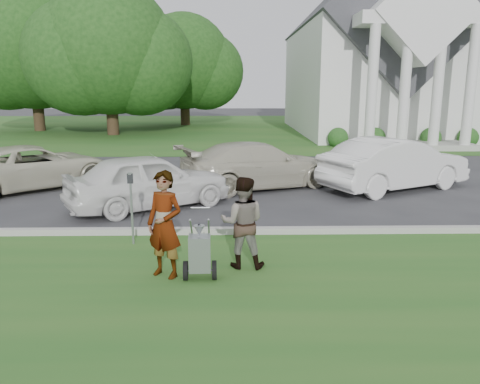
{
  "coord_description": "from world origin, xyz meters",
  "views": [
    {
      "loc": [
        -0.21,
        -9.16,
        3.15
      ],
      "look_at": [
        -0.04,
        0.0,
        1.07
      ],
      "focal_mm": 35.0,
      "sensor_mm": 36.0,
      "label": 1
    }
  ],
  "objects_px": {
    "person_right": "(243,223)",
    "car_b": "(149,181)",
    "car_a": "(34,167)",
    "car_d": "(395,164)",
    "parking_meter_near": "(131,200)",
    "tree_back": "(184,66)",
    "striping_cart": "(200,254)",
    "car_c": "(258,165)",
    "tree_left": "(108,55)",
    "tree_far": "(32,49)",
    "church": "(369,43)",
    "person_left": "(165,225)"
  },
  "relations": [
    {
      "from": "person_right",
      "to": "car_b",
      "type": "xyz_separation_m",
      "value": [
        -2.35,
        4.22,
        -0.08
      ]
    },
    {
      "from": "car_a",
      "to": "car_d",
      "type": "relative_size",
      "value": 1.0
    },
    {
      "from": "car_b",
      "to": "parking_meter_near",
      "type": "bearing_deg",
      "value": 151.55
    },
    {
      "from": "person_right",
      "to": "parking_meter_near",
      "type": "distance_m",
      "value": 2.52
    },
    {
      "from": "tree_back",
      "to": "striping_cart",
      "type": "height_order",
      "value": "tree_back"
    },
    {
      "from": "striping_cart",
      "to": "car_d",
      "type": "xyz_separation_m",
      "value": [
        5.58,
        6.86,
        0.37
      ]
    },
    {
      "from": "parking_meter_near",
      "to": "car_c",
      "type": "height_order",
      "value": "parking_meter_near"
    },
    {
      "from": "tree_left",
      "to": "car_c",
      "type": "bearing_deg",
      "value": -62.57
    },
    {
      "from": "tree_left",
      "to": "car_a",
      "type": "xyz_separation_m",
      "value": [
        1.61,
        -16.54,
        -4.43
      ]
    },
    {
      "from": "tree_far",
      "to": "car_c",
      "type": "bearing_deg",
      "value": -53.31
    },
    {
      "from": "tree_left",
      "to": "car_d",
      "type": "relative_size",
      "value": 2.18
    },
    {
      "from": "tree_left",
      "to": "car_b",
      "type": "xyz_separation_m",
      "value": [
        5.64,
        -19.1,
        -4.38
      ]
    },
    {
      "from": "car_d",
      "to": "tree_back",
      "type": "bearing_deg",
      "value": -7.55
    },
    {
      "from": "church",
      "to": "person_left",
      "type": "relative_size",
      "value": 13.4
    },
    {
      "from": "church",
      "to": "tree_back",
      "type": "distance_m",
      "value": 14.77
    },
    {
      "from": "tree_back",
      "to": "person_right",
      "type": "height_order",
      "value": "tree_back"
    },
    {
      "from": "person_left",
      "to": "person_right",
      "type": "relative_size",
      "value": 1.11
    },
    {
      "from": "tree_back",
      "to": "striping_cart",
      "type": "xyz_separation_m",
      "value": [
        3.27,
        -31.85,
        -4.29
      ]
    },
    {
      "from": "person_left",
      "to": "person_right",
      "type": "distance_m",
      "value": 1.36
    },
    {
      "from": "person_right",
      "to": "person_left",
      "type": "bearing_deg",
      "value": 22.59
    },
    {
      "from": "tree_far",
      "to": "person_right",
      "type": "bearing_deg",
      "value": -61.99
    },
    {
      "from": "car_a",
      "to": "person_left",
      "type": "bearing_deg",
      "value": 174.22
    },
    {
      "from": "tree_far",
      "to": "church",
      "type": "bearing_deg",
      "value": -4.66
    },
    {
      "from": "tree_far",
      "to": "striping_cart",
      "type": "xyz_separation_m",
      "value": [
        13.28,
        -26.85,
        -5.26
      ]
    },
    {
      "from": "tree_far",
      "to": "car_b",
      "type": "distance_m",
      "value": 25.47
    },
    {
      "from": "parking_meter_near",
      "to": "car_b",
      "type": "height_order",
      "value": "parking_meter_near"
    },
    {
      "from": "tree_back",
      "to": "car_d",
      "type": "relative_size",
      "value": 1.97
    },
    {
      "from": "person_right",
      "to": "car_c",
      "type": "distance_m",
      "value": 6.69
    },
    {
      "from": "person_left",
      "to": "church",
      "type": "bearing_deg",
      "value": 95.24
    },
    {
      "from": "striping_cart",
      "to": "tree_left",
      "type": "bearing_deg",
      "value": 104.67
    },
    {
      "from": "car_a",
      "to": "car_b",
      "type": "height_order",
      "value": "car_b"
    },
    {
      "from": "tree_left",
      "to": "car_c",
      "type": "distance_m",
      "value": 19.27
    },
    {
      "from": "tree_left",
      "to": "person_left",
      "type": "height_order",
      "value": "tree_left"
    },
    {
      "from": "car_a",
      "to": "car_d",
      "type": "xyz_separation_m",
      "value": [
        11.24,
        -0.46,
        0.12
      ]
    },
    {
      "from": "tree_back",
      "to": "person_left",
      "type": "relative_size",
      "value": 5.34
    },
    {
      "from": "church",
      "to": "tree_left",
      "type": "distance_m",
      "value": 17.07
    },
    {
      "from": "car_b",
      "to": "car_c",
      "type": "xyz_separation_m",
      "value": [
        3.0,
        2.44,
        -0.0
      ]
    },
    {
      "from": "person_left",
      "to": "parking_meter_near",
      "type": "distance_m",
      "value": 1.87
    },
    {
      "from": "tree_left",
      "to": "person_right",
      "type": "relative_size",
      "value": 6.56
    },
    {
      "from": "parking_meter_near",
      "to": "car_d",
      "type": "bearing_deg",
      "value": 35.77
    },
    {
      "from": "church",
      "to": "person_right",
      "type": "height_order",
      "value": "church"
    },
    {
      "from": "car_a",
      "to": "car_b",
      "type": "bearing_deg",
      "value": -163.5
    },
    {
      "from": "car_c",
      "to": "tree_back",
      "type": "bearing_deg",
      "value": -12.86
    },
    {
      "from": "tree_back",
      "to": "car_c",
      "type": "distance_m",
      "value": 25.41
    },
    {
      "from": "church",
      "to": "car_a",
      "type": "relative_size",
      "value": 4.93
    },
    {
      "from": "tree_far",
      "to": "tree_back",
      "type": "distance_m",
      "value": 11.22
    },
    {
      "from": "person_right",
      "to": "car_d",
      "type": "bearing_deg",
      "value": -122.05
    },
    {
      "from": "parking_meter_near",
      "to": "car_b",
      "type": "bearing_deg",
      "value": 93.14
    },
    {
      "from": "car_b",
      "to": "car_c",
      "type": "bearing_deg",
      "value": -82.44
    },
    {
      "from": "tree_far",
      "to": "car_c",
      "type": "xyz_separation_m",
      "value": [
        14.64,
        -19.65,
        -4.97
      ]
    }
  ]
}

